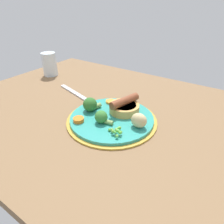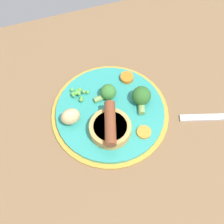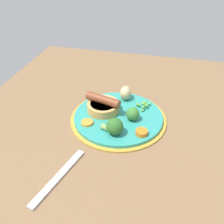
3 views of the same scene
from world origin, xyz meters
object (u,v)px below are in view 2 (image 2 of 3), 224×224
dinner_plate (110,113)px  broccoli_floret_near (108,92)px  potato_chunk_0 (71,117)px  fork (218,117)px  sausage_pudding (110,127)px  broccoli_floret_far (141,97)px  carrot_slice_2 (127,78)px  carrot_slice_3 (146,132)px  pea_pile (78,93)px

dinner_plate → broccoli_floret_near: bearing=81.0°
dinner_plate → potato_chunk_0: (-9.30, 0.21, 3.00)cm
broccoli_floret_near → fork: broccoli_floret_near is taller
sausage_pudding → broccoli_floret_far: size_ratio=1.71×
potato_chunk_0 → fork: potato_chunk_0 is taller
sausage_pudding → carrot_slice_2: sausage_pudding is taller
dinner_plate → broccoli_floret_far: (7.87, 0.56, 3.00)cm
sausage_pudding → broccoli_floret_far: 10.71cm
sausage_pudding → fork: (25.60, -3.62, -2.96)cm
broccoli_floret_far → fork: size_ratio=0.35×
dinner_plate → broccoli_floret_near: 5.02cm
sausage_pudding → carrot_slice_3: size_ratio=3.31×
fork → pea_pile: bearing=168.9°
carrot_slice_2 → pea_pile: bearing=-174.9°
dinner_plate → sausage_pudding: (-1.45, -4.70, 2.69)cm
dinner_plate → pea_pile: 9.06cm
dinner_plate → carrot_slice_2: size_ratio=8.75×
broccoli_floret_near → potato_chunk_0: 10.75cm
dinner_plate → broccoli_floret_far: 8.44cm
pea_pile → broccoli_floret_near: bearing=-19.3°
carrot_slice_3 → carrot_slice_2: bearing=88.3°
potato_chunk_0 → carrot_slice_3: bearing=-26.7°
sausage_pudding → pea_pile: size_ratio=2.44×
sausage_pudding → broccoli_floret_near: (2.12, 8.92, -0.06)cm
broccoli_floret_far → fork: (16.29, -8.88, -3.26)cm
dinner_plate → potato_chunk_0: bearing=178.7°
broccoli_floret_far → carrot_slice_2: broccoli_floret_far is taller
broccoli_floret_near → carrot_slice_3: size_ratio=1.73×
dinner_plate → fork: 25.55cm
pea_pile → fork: bearing=-26.3°
broccoli_floret_near → pea_pile: bearing=150.8°
carrot_slice_2 → fork: size_ratio=0.18×
carrot_slice_3 → broccoli_floret_near: bearing=115.1°
sausage_pudding → broccoli_floret_near: 9.17cm
potato_chunk_0 → fork: bearing=-14.3°
fork → potato_chunk_0: bearing=-179.2°
carrot_slice_3 → dinner_plate: bearing=129.2°
broccoli_floret_far → potato_chunk_0: bearing=107.3°
dinner_plate → carrot_slice_3: 9.89cm
potato_chunk_0 → carrot_slice_2: size_ratio=1.43×
carrot_slice_2 → carrot_slice_3: 15.29cm
pea_pile → carrot_slice_3: size_ratio=1.36×
pea_pile → potato_chunk_0: potato_chunk_0 is taller
pea_pile → carrot_slice_2: pea_pile is taller
potato_chunk_0 → carrot_slice_2: bearing=25.1°
carrot_slice_2 → fork: bearing=-42.5°
pea_pile → fork: size_ratio=0.25×
dinner_plate → carrot_slice_2: carrot_slice_2 is taller
sausage_pudding → fork: bearing=-82.5°
carrot_slice_2 → carrot_slice_3: bearing=-91.7°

